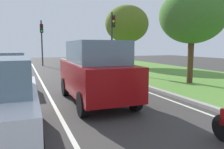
{
  "coord_description": "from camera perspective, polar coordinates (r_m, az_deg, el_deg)",
  "views": [
    {
      "loc": [
        -1.66,
        1.72,
        2.1
      ],
      "look_at": [
        0.95,
        8.22,
        1.2
      ],
      "focal_mm": 35.68,
      "sensor_mm": 36.0,
      "label": 1
    }
  ],
  "objects": [
    {
      "name": "traffic_light_far_median",
      "position": [
        24.56,
        -17.56,
        9.4
      ],
      "size": [
        0.32,
        0.5,
        4.74
      ],
      "color": "#2D2D2D",
      "rests_on": "ground"
    },
    {
      "name": "lane_line_center",
      "position": [
        12.49,
        -17.18,
        -2.66
      ],
      "size": [
        0.12,
        32.0,
        0.01
      ],
      "primitive_type": "cube",
      "color": "silver",
      "rests_on": "ground"
    },
    {
      "name": "traffic_light_near_right",
      "position": [
        17.88,
        0.12,
        10.82
      ],
      "size": [
        0.32,
        0.5,
        4.74
      ],
      "color": "#2D2D2D",
      "rests_on": "ground"
    },
    {
      "name": "curb_right",
      "position": [
        13.71,
        3.22,
        -1.24
      ],
      "size": [
        0.24,
        48.0,
        0.12
      ],
      "primitive_type": "cube",
      "color": "#9E9B93",
      "rests_on": "ground"
    },
    {
      "name": "car_suv_ahead",
      "position": [
        8.22,
        -4.25,
        0.78
      ],
      "size": [
        2.01,
        4.52,
        2.28
      ],
      "rotation": [
        0.0,
        0.0,
        -0.01
      ],
      "color": "maroon",
      "rests_on": "ground"
    },
    {
      "name": "lane_line_right_edge",
      "position": [
        13.52,
        1.29,
        -1.59
      ],
      "size": [
        0.12,
        32.0,
        0.01
      ],
      "primitive_type": "cube",
      "color": "silver",
      "rests_on": "ground"
    },
    {
      "name": "car_hatchback_far",
      "position": [
        12.47,
        -24.79,
        1.05
      ],
      "size": [
        1.79,
        3.73,
        1.78
      ],
      "rotation": [
        0.0,
        0.0,
        -0.02
      ],
      "color": "#B7BABF",
      "rests_on": "ground"
    },
    {
      "name": "tree_roadside_far",
      "position": [
        23.31,
        3.81,
        12.76
      ],
      "size": [
        4.42,
        4.42,
        6.2
      ],
      "color": "#4C331E",
      "rests_on": "ground"
    },
    {
      "name": "ground_plane",
      "position": [
        12.57,
        -14.0,
        -2.51
      ],
      "size": [
        60.0,
        60.0,
        0.0
      ],
      "primitive_type": "plane",
      "color": "#383533"
    },
    {
      "name": "grass_verge_right",
      "position": [
        16.07,
        17.58,
        -0.41
      ],
      "size": [
        9.0,
        48.0,
        0.06
      ],
      "primitive_type": "cube",
      "color": "#548433",
      "rests_on": "ground"
    },
    {
      "name": "tree_roadside_near",
      "position": [
        13.09,
        19.9,
        13.98
      ],
      "size": [
        3.54,
        3.54,
        5.23
      ],
      "color": "#4C331E",
      "rests_on": "ground"
    }
  ]
}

